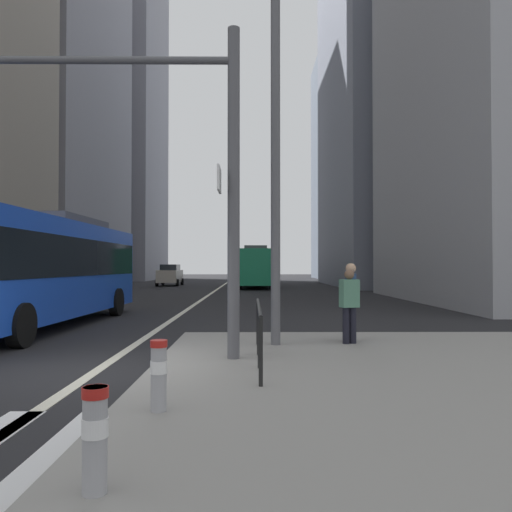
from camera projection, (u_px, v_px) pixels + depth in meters
ground_plane at (205, 298)px, 28.68m from camera, size 160.00×160.00×0.00m
median_island at (437, 380)px, 7.73m from camera, size 9.00×10.00×0.15m
lane_centre_line at (217, 290)px, 38.68m from camera, size 0.20×80.00×0.01m
office_tower_left_mid at (47, 5)px, 46.11m from camera, size 10.82×19.69×51.23m
office_tower_left_far at (112, 117)px, 67.41m from camera, size 12.45×16.08×43.18m
office_tower_right_mid at (405, 115)px, 47.20m from camera, size 13.79×19.87×31.68m
office_tower_right_far at (355, 165)px, 70.53m from camera, size 10.02×18.56×31.84m
city_bus_blue_oncoming at (40, 265)px, 14.87m from camera, size 2.91×11.31×3.40m
city_bus_red_receding at (256, 266)px, 42.62m from camera, size 2.80×11.39×3.40m
car_oncoming_mid at (170, 275)px, 46.25m from camera, size 2.07×4.34×1.94m
car_receding_near at (254, 274)px, 53.52m from camera, size 2.05×4.29×1.94m
car_receding_far at (249, 272)px, 65.79m from camera, size 2.11×4.08×1.94m
traffic_signal_gantry at (102, 136)px, 9.15m from camera, size 7.03×0.65×6.00m
street_lamp_post at (275, 103)px, 10.79m from camera, size 5.50×0.32×8.00m
bollard_front at (95, 434)px, 3.71m from camera, size 0.20×0.20×0.78m
bollard_left at (159, 371)px, 5.81m from camera, size 0.20×0.20×0.81m
pedestrian_railing at (259, 320)px, 8.86m from camera, size 0.06×3.76×0.98m
pedestrian_waiting at (349, 303)px, 10.87m from camera, size 0.43×0.33×1.59m
pedestrian_walking at (351, 298)px, 11.20m from camera, size 0.31×0.42×1.72m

